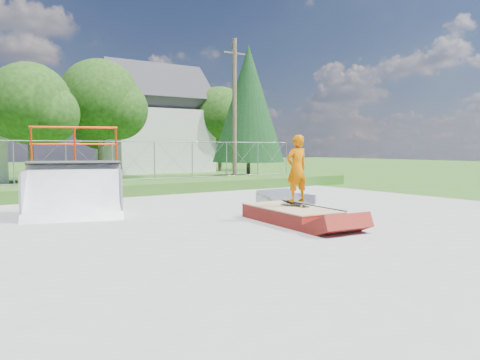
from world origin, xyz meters
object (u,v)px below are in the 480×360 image
object	(u,v)px
grind_box	(291,215)
quarter_pipe	(73,172)
skater	(297,171)
flat_bank_ramp	(286,198)

from	to	relation	value
grind_box	quarter_pipe	bearing A→B (deg)	142.54
skater	quarter_pipe	bearing A→B (deg)	-38.66
flat_bank_ramp	skater	distance (m)	3.95
flat_bank_ramp	grind_box	bearing A→B (deg)	-131.32
quarter_pipe	skater	xyz separation A→B (m)	(4.78, -4.12, 0.05)
grind_box	quarter_pipe	size ratio (longest dim) A/B	1.13
flat_bank_ramp	skater	world-z (taller)	skater
quarter_pipe	flat_bank_ramp	xyz separation A→B (m)	(6.99, -1.05, -1.10)
flat_bank_ramp	skater	xyz separation A→B (m)	(-2.21, -3.07, 1.15)
grind_box	skater	size ratio (longest dim) A/B	1.65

